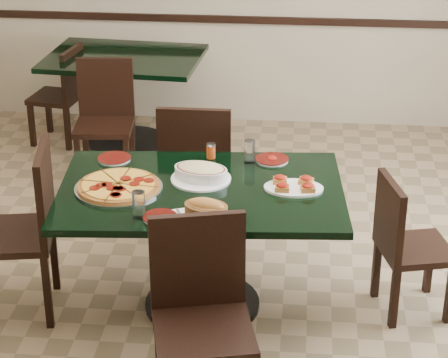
# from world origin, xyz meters

# --- Properties ---
(floor) EXTENTS (5.50, 5.50, 0.00)m
(floor) POSITION_xyz_m (0.00, 0.00, 0.00)
(floor) COLOR #836A4B
(floor) RESTS_ON ground
(room_shell) EXTENTS (5.50, 5.50, 5.50)m
(room_shell) POSITION_xyz_m (1.02, 1.73, 1.17)
(room_shell) COLOR white
(room_shell) RESTS_ON floor
(main_table) EXTENTS (1.60, 1.10, 0.75)m
(main_table) POSITION_xyz_m (-0.04, -0.21, 0.57)
(main_table) COLOR black
(main_table) RESTS_ON floor
(back_table) EXTENTS (1.26, 0.96, 0.75)m
(back_table) POSITION_xyz_m (-0.94, 2.12, 0.52)
(back_table) COLOR black
(back_table) RESTS_ON floor
(chair_far) EXTENTS (0.45, 0.45, 0.96)m
(chair_far) POSITION_xyz_m (-0.16, 0.54, 0.54)
(chair_far) COLOR black
(chair_far) RESTS_ON floor
(chair_near) EXTENTS (0.54, 0.54, 0.96)m
(chair_near) POSITION_xyz_m (0.05, -1.03, 0.54)
(chair_near) COLOR black
(chair_near) RESTS_ON floor
(chair_right) EXTENTS (0.46, 0.46, 0.81)m
(chair_right) POSITION_xyz_m (1.07, -0.15, 0.45)
(chair_right) COLOR black
(chair_right) RESTS_ON floor
(chair_left) EXTENTS (0.53, 0.53, 0.98)m
(chair_left) POSITION_xyz_m (-1.00, -0.32, 0.55)
(chair_left) COLOR black
(chair_left) RESTS_ON floor
(back_chair_near) EXTENTS (0.45, 0.45, 0.89)m
(back_chair_near) POSITION_xyz_m (-0.97, 1.50, 0.50)
(back_chair_near) COLOR black
(back_chair_near) RESTS_ON floor
(back_chair_left) EXTENTS (0.43, 0.43, 0.80)m
(back_chair_left) POSITION_xyz_m (-1.45, 2.11, 0.44)
(back_chair_left) COLOR black
(back_chair_left) RESTS_ON floor
(pepperoni_pizza) EXTENTS (0.48, 0.48, 0.04)m
(pepperoni_pizza) POSITION_xyz_m (-0.48, -0.26, 0.77)
(pepperoni_pizza) COLOR silver
(pepperoni_pizza) RESTS_ON main_table
(lasagna_casserole) EXTENTS (0.34, 0.33, 0.09)m
(lasagna_casserole) POSITION_xyz_m (-0.06, -0.11, 0.80)
(lasagna_casserole) COLOR white
(lasagna_casserole) RESTS_ON main_table
(bread_basket) EXTENTS (0.26, 0.21, 0.10)m
(bread_basket) POSITION_xyz_m (0.02, -0.53, 0.79)
(bread_basket) COLOR brown
(bread_basket) RESTS_ON main_table
(bruschetta_platter) EXTENTS (0.32, 0.22, 0.05)m
(bruschetta_platter) POSITION_xyz_m (0.45, -0.18, 0.77)
(bruschetta_platter) COLOR white
(bruschetta_platter) RESTS_ON main_table
(side_plate_near) EXTENTS (0.18, 0.18, 0.02)m
(side_plate_near) POSITION_xyz_m (-0.21, -0.58, 0.76)
(side_plate_near) COLOR white
(side_plate_near) RESTS_ON main_table
(side_plate_far_r) EXTENTS (0.19, 0.19, 0.03)m
(side_plate_far_r) POSITION_xyz_m (0.32, 0.19, 0.76)
(side_plate_far_r) COLOR white
(side_plate_far_r) RESTS_ON main_table
(side_plate_far_l) EXTENTS (0.19, 0.19, 0.02)m
(side_plate_far_l) POSITION_xyz_m (-0.59, 0.11, 0.76)
(side_plate_far_l) COLOR white
(side_plate_far_l) RESTS_ON main_table
(napkin_setting) EXTENTS (0.18, 0.18, 0.01)m
(napkin_setting) POSITION_xyz_m (-0.13, -0.54, 0.75)
(napkin_setting) COLOR white
(napkin_setting) RESTS_ON main_table
(water_glass_a) EXTENTS (0.06, 0.06, 0.13)m
(water_glass_a) POSITION_xyz_m (0.19, 0.15, 0.82)
(water_glass_a) COLOR silver
(water_glass_a) RESTS_ON main_table
(water_glass_b) EXTENTS (0.07, 0.07, 0.14)m
(water_glass_b) POSITION_xyz_m (-0.31, -0.58, 0.82)
(water_glass_b) COLOR silver
(water_glass_b) RESTS_ON main_table
(pepper_shaker) EXTENTS (0.05, 0.05, 0.09)m
(pepper_shaker) POSITION_xyz_m (-0.03, 0.20, 0.80)
(pepper_shaker) COLOR #C84E15
(pepper_shaker) RESTS_ON main_table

